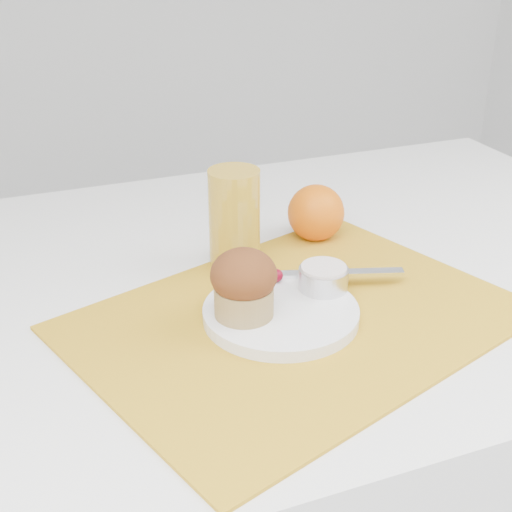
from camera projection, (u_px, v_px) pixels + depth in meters
name	position (u px, v px, depth m)	size (l,w,h in m)	color
table	(279.00, 474.00, 1.14)	(1.20, 0.80, 0.75)	white
placemat	(296.00, 319.00, 0.84)	(0.50, 0.37, 0.00)	gold
plate	(281.00, 313.00, 0.84)	(0.18, 0.18, 0.01)	white
ramekin	(323.00, 278.00, 0.87)	(0.06, 0.06, 0.03)	silver
cream	(324.00, 269.00, 0.87)	(0.06, 0.06, 0.01)	silver
raspberry_near	(276.00, 275.00, 0.89)	(0.02, 0.02, 0.02)	#510210
raspberry_far	(309.00, 282.00, 0.87)	(0.02, 0.02, 0.02)	#540204
butter_knife	(330.00, 273.00, 0.91)	(0.19, 0.02, 0.00)	silver
orange	(316.00, 213.00, 1.03)	(0.08, 0.08, 0.08)	orange
juice_glass	(234.00, 219.00, 0.94)	(0.07, 0.07, 0.14)	gold
muffin	(244.00, 283.00, 0.81)	(0.08, 0.08, 0.08)	tan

